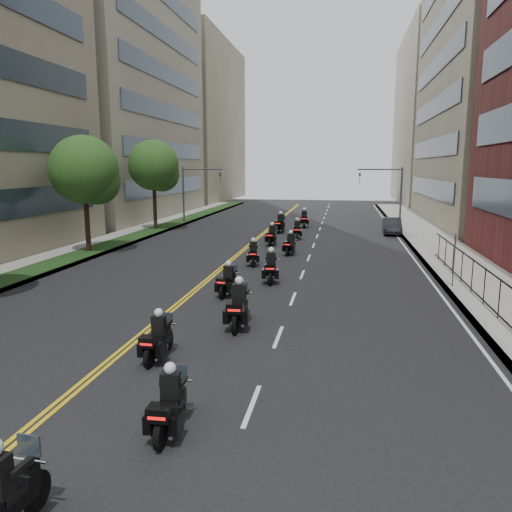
{
  "coord_description": "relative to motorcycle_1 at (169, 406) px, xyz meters",
  "views": [
    {
      "loc": [
        5.22,
        -6.03,
        5.71
      ],
      "look_at": [
        1.4,
        15.94,
        1.68
      ],
      "focal_mm": 35.0,
      "sensor_mm": 36.0,
      "label": 1
    }
  ],
  "objects": [
    {
      "name": "street_trees",
      "position": [
        -12.71,
        15.11,
        4.52
      ],
      "size": [
        4.4,
        38.4,
        7.98
      ],
      "color": "#332216",
      "rests_on": "ground"
    },
    {
      "name": "motorcycle_3",
      "position": [
        -0.01,
        7.31,
        0.11
      ],
      "size": [
        0.61,
        2.49,
        1.83
      ],
      "rotation": [
        0.0,
        0.0,
        0.05
      ],
      "color": "black",
      "rests_on": "ground"
    },
    {
      "name": "motorcycle_9",
      "position": [
        0.04,
        29.7,
        0.05
      ],
      "size": [
        0.6,
        2.28,
        1.68
      ],
      "rotation": [
        0.0,
        0.0,
        0.08
      ],
      "color": "black",
      "rests_on": "ground"
    },
    {
      "name": "building_left_far",
      "position": [
        -23.67,
        74.5,
        12.39
      ],
      "size": [
        16.0,
        28.0,
        26.0
      ],
      "primitive_type": "cube",
      "color": "gray",
      "rests_on": "ground"
    },
    {
      "name": "motorcycle_1",
      "position": [
        0.0,
        0.0,
        0.0
      ],
      "size": [
        0.5,
        2.1,
        1.55
      ],
      "rotation": [
        0.0,
        0.0,
        0.05
      ],
      "color": "black",
      "rests_on": "ground"
    },
    {
      "name": "motorcycle_7",
      "position": [
        0.25,
        22.5,
        0.02
      ],
      "size": [
        0.65,
        2.15,
        1.59
      ],
      "rotation": [
        0.0,
        0.0,
        -0.13
      ],
      "color": "black",
      "rests_on": "ground"
    },
    {
      "name": "grass_strip",
      "position": [
        -12.87,
        21.5,
        -0.44
      ],
      "size": [
        2.0,
        90.0,
        0.04
      ],
      "primitive_type": "cube",
      "color": "#123414",
      "rests_on": "sidewalk_left"
    },
    {
      "name": "iron_fence",
      "position": [
        9.33,
        8.5,
        0.29
      ],
      "size": [
        0.05,
        28.0,
        1.5
      ],
      "color": "black",
      "rests_on": "sidewalk_right"
    },
    {
      "name": "motorcycle_6",
      "position": [
        -1.51,
        18.64,
        0.02
      ],
      "size": [
        0.66,
        2.16,
        1.6
      ],
      "rotation": [
        0.0,
        0.0,
        0.14
      ],
      "color": "black",
      "rests_on": "ground"
    },
    {
      "name": "motorcycle_11",
      "position": [
        -0.01,
        37.46,
        0.11
      ],
      "size": [
        0.67,
        2.49,
        1.84
      ],
      "rotation": [
        0.0,
        0.0,
        0.09
      ],
      "color": "black",
      "rests_on": "ground"
    },
    {
      "name": "motorcycle_2",
      "position": [
        -1.76,
        3.92,
        -0.0
      ],
      "size": [
        0.49,
        2.09,
        1.54
      ],
      "rotation": [
        0.0,
        0.0,
        -0.03
      ],
      "color": "black",
      "rests_on": "ground"
    },
    {
      "name": "sidewalk_left",
      "position": [
        -13.67,
        21.5,
        -0.54
      ],
      "size": [
        4.0,
        90.0,
        0.15
      ],
      "primitive_type": "cube",
      "color": "gray",
      "rests_on": "ground"
    },
    {
      "name": "building_left_mid",
      "position": [
        -23.64,
        44.5,
        16.39
      ],
      "size": [
        16.11,
        28.0,
        34.0
      ],
      "color": "gray",
      "rests_on": "ground"
    },
    {
      "name": "traffic_signal_right",
      "position": [
        7.87,
        38.5,
        3.09
      ],
      "size": [
        4.09,
        0.2,
        5.6
      ],
      "color": "#3F3F44",
      "rests_on": "ground"
    },
    {
      "name": "motorcycle_4",
      "position": [
        -1.4,
        11.57,
        0.0
      ],
      "size": [
        0.61,
        2.12,
        1.56
      ],
      "rotation": [
        0.0,
        0.0,
        -0.11
      ],
      "color": "black",
      "rests_on": "ground"
    },
    {
      "name": "parked_sedan",
      "position": [
        7.73,
        34.05,
        0.07
      ],
      "size": [
        1.56,
        4.2,
        1.37
      ],
      "primitive_type": "imported",
      "rotation": [
        0.0,
        0.0,
        -0.03
      ],
      "color": "black",
      "rests_on": "ground"
    },
    {
      "name": "motorcycle_5",
      "position": [
        0.12,
        14.51,
        0.08
      ],
      "size": [
        0.65,
        2.37,
        1.75
      ],
      "rotation": [
        0.0,
        0.0,
        0.09
      ],
      "color": "black",
      "rests_on": "ground"
    },
    {
      "name": "motorcycle_8",
      "position": [
        -1.5,
        26.25,
        0.05
      ],
      "size": [
        0.54,
        2.27,
        1.67
      ],
      "rotation": [
        0.0,
        0.0,
        -0.04
      ],
      "color": "black",
      "rests_on": "ground"
    },
    {
      "name": "sidewalk_right",
      "position": [
        10.33,
        21.5,
        -0.54
      ],
      "size": [
        4.0,
        90.0,
        0.15
      ],
      "primitive_type": "cube",
      "color": "gray",
      "rests_on": "ground"
    },
    {
      "name": "building_right_far",
      "position": [
        19.83,
        74.5,
        12.39
      ],
      "size": [
        15.0,
        28.0,
        26.0
      ],
      "primitive_type": "cube",
      "color": "gray",
      "rests_on": "ground"
    },
    {
      "name": "traffic_signal_left",
      "position": [
        -11.2,
        38.5,
        3.09
      ],
      "size": [
        4.09,
        0.2,
        5.6
      ],
      "color": "#3F3F44",
      "rests_on": "ground"
    },
    {
      "name": "motorcycle_10",
      "position": [
        -1.75,
        33.16,
        0.12
      ],
      "size": [
        0.7,
        2.52,
        1.86
      ],
      "rotation": [
        0.0,
        0.0,
        -0.1
      ],
      "color": "black",
      "rests_on": "ground"
    }
  ]
}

